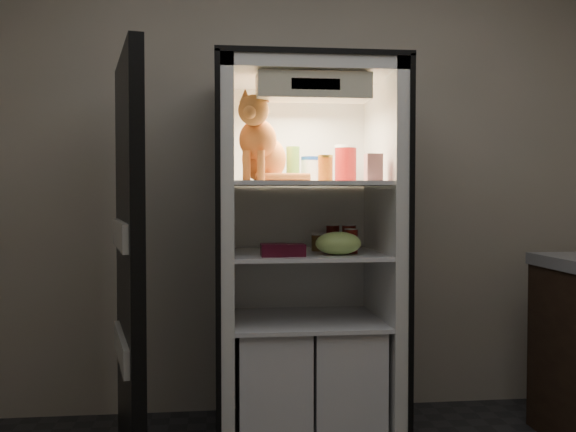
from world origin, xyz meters
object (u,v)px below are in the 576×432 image
Objects in this scene: soda_can_b at (349,238)px; condiment_jar at (318,242)px; salsa_jar at (325,168)px; berry_box_right at (293,250)px; pepper_jar at (346,164)px; soda_can_a at (333,237)px; mayo_tub at (310,169)px; parmesan_shaker at (293,164)px; tabby_cat at (261,148)px; soda_can_c at (351,241)px; grape_bag at (338,243)px; refrigerator at (305,280)px; berry_box_left at (274,250)px; cream_carton at (373,167)px.

soda_can_b is 1.45× the size of condiment_jar.
salsa_jar is 1.15× the size of berry_box_right.
pepper_jar reaches higher than soda_can_a.
soda_can_a is at bearing 160.63° from pepper_jar.
condiment_jar is (0.03, -0.07, -0.37)m from mayo_tub.
pepper_jar is 0.60m from berry_box_right.
soda_can_a is at bearing 2.04° from mayo_tub.
parmesan_shaker reaches higher than mayo_tub.
mayo_tub is at bearing 55.79° from tabby_cat.
mayo_tub is 0.38m from condiment_jar.
soda_can_b is (0.14, 0.09, -0.35)m from salsa_jar.
soda_can_c is at bearing -97.31° from soda_can_b.
berry_box_right is (-0.22, -0.03, -0.03)m from grape_bag.
refrigerator is 15.93× the size of berry_box_left.
salsa_jar is 1.42× the size of condiment_jar.
condiment_jar is (-0.22, 0.26, -0.37)m from cream_carton.
grape_bag is (-0.03, -0.29, -0.01)m from soda_can_a.
salsa_jar reaches higher than berry_box_left.
refrigerator is 16.72× the size of berry_box_right.
tabby_cat reaches higher than soda_can_a.
soda_can_b is 0.16m from condiment_jar.
condiment_jar is at bearing -139.35° from soda_can_a.
salsa_jar is 0.38m from soda_can_c.
refrigerator reaches higher than mayo_tub.
condiment_jar is (-0.02, 0.10, -0.37)m from salsa_jar.
soda_can_c is at bearing 18.30° from berry_box_right.
grape_bag is (-0.09, -0.27, -0.39)m from pepper_jar.
mayo_tub is at bearing -177.96° from soda_can_a.
pepper_jar is 0.32m from cream_carton.
soda_can_a reaches higher than soda_can_c.
mayo_tub is 0.41m from soda_can_b.
grape_bag is (0.06, -0.21, 0.01)m from condiment_jar.
soda_can_c is (0.27, -0.17, -0.38)m from parmesan_shaker.
salsa_jar is at bearing 141.87° from cream_carton.
berry_box_right is (-0.03, -0.27, -0.41)m from parmesan_shaker.
soda_can_a is (0.07, 0.18, -0.35)m from salsa_jar.
berry_box_right is (-0.30, -0.10, -0.03)m from soda_can_c.
soda_can_a is 0.41m from berry_box_right.
soda_can_a is 1.41× the size of condiment_jar.
cream_carton is (0.35, -0.28, -0.03)m from parmesan_shaker.
cream_carton is at bearing -39.11° from parmesan_shaker.
soda_can_b is 0.48m from berry_box_left.
refrigerator reaches higher than tabby_cat.
parmesan_shaker is at bearing 59.52° from tabby_cat.
tabby_cat reaches higher than berry_box_right.
soda_can_c is (0.17, -0.22, -0.36)m from mayo_tub.
pepper_jar reaches higher than berry_box_right.
soda_can_b is at bearing 65.04° from grape_bag.
berry_box_right is at bearing 5.69° from berry_box_left.
pepper_jar is 1.50× the size of cream_carton.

